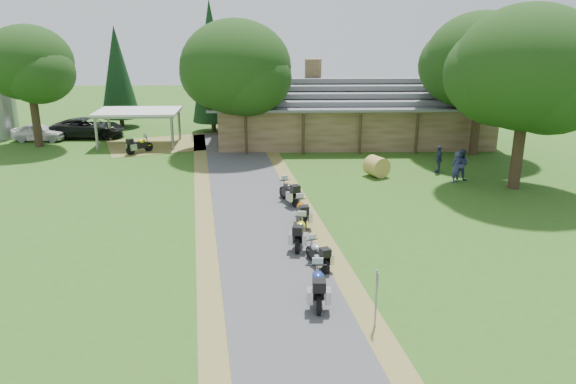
{
  "coord_description": "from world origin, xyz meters",
  "views": [
    {
      "loc": [
        0.02,
        -19.07,
        9.5
      ],
      "look_at": [
        0.61,
        5.71,
        1.6
      ],
      "focal_mm": 35.0,
      "sensor_mm": 36.0,
      "label": 1
    }
  ],
  "objects_px": {
    "motorcycle_row_a": "(318,284)",
    "motorcycle_carport_a": "(139,144)",
    "motorcycle_row_e": "(289,191)",
    "motorcycle_row_c": "(300,231)",
    "lodge": "(352,109)",
    "motorcycle_row_b": "(318,253)",
    "carport": "(139,128)",
    "car_dark_suv": "(87,123)",
    "motorcycle_row_d": "(302,211)",
    "car_white_sedan": "(39,130)",
    "hay_bale": "(377,166)"
  },
  "relations": [
    {
      "from": "motorcycle_row_d",
      "to": "car_white_sedan",
      "type": "bearing_deg",
      "value": 40.61
    },
    {
      "from": "motorcycle_row_b",
      "to": "carport",
      "type": "bearing_deg",
      "value": 7.22
    },
    {
      "from": "motorcycle_row_c",
      "to": "lodge",
      "type": "bearing_deg",
      "value": -3.53
    },
    {
      "from": "motorcycle_row_b",
      "to": "motorcycle_carport_a",
      "type": "bearing_deg",
      "value": 9.28
    },
    {
      "from": "motorcycle_row_a",
      "to": "motorcycle_row_c",
      "type": "xyz_separation_m",
      "value": [
        -0.39,
        4.94,
        -0.01
      ]
    },
    {
      "from": "motorcycle_row_b",
      "to": "hay_bale",
      "type": "xyz_separation_m",
      "value": [
        4.55,
        12.73,
        0.04
      ]
    },
    {
      "from": "motorcycle_row_b",
      "to": "motorcycle_row_c",
      "type": "xyz_separation_m",
      "value": [
        -0.59,
        2.07,
        0.1
      ]
    },
    {
      "from": "lodge",
      "to": "motorcycle_row_b",
      "type": "xyz_separation_m",
      "value": [
        -4.35,
        -22.95,
        -1.87
      ]
    },
    {
      "from": "car_dark_suv",
      "to": "motorcycle_row_d",
      "type": "relative_size",
      "value": 3.17
    },
    {
      "from": "car_dark_suv",
      "to": "motorcycle_row_c",
      "type": "xyz_separation_m",
      "value": [
        16.01,
        -22.48,
        -0.5
      ]
    },
    {
      "from": "hay_bale",
      "to": "motorcycle_row_e",
      "type": "bearing_deg",
      "value": -137.82
    },
    {
      "from": "lodge",
      "to": "motorcycle_carport_a",
      "type": "relative_size",
      "value": 11.31
    },
    {
      "from": "motorcycle_row_e",
      "to": "motorcycle_row_c",
      "type": "bearing_deg",
      "value": 160.54
    },
    {
      "from": "motorcycle_row_b",
      "to": "motorcycle_row_c",
      "type": "relative_size",
      "value": 0.85
    },
    {
      "from": "motorcycle_carport_a",
      "to": "motorcycle_row_b",
      "type": "bearing_deg",
      "value": -105.1
    },
    {
      "from": "lodge",
      "to": "hay_bale",
      "type": "distance_m",
      "value": 10.39
    },
    {
      "from": "carport",
      "to": "motorcycle_row_e",
      "type": "relative_size",
      "value": 3.08
    },
    {
      "from": "lodge",
      "to": "car_white_sedan",
      "type": "relative_size",
      "value": 4.16
    },
    {
      "from": "motorcycle_row_b",
      "to": "motorcycle_row_e",
      "type": "bearing_deg",
      "value": -14.53
    },
    {
      "from": "motorcycle_row_a",
      "to": "car_white_sedan",
      "type": "bearing_deg",
      "value": 39.04
    },
    {
      "from": "car_dark_suv",
      "to": "motorcycle_row_d",
      "type": "bearing_deg",
      "value": -140.06
    },
    {
      "from": "motorcycle_row_e",
      "to": "hay_bale",
      "type": "bearing_deg",
      "value": -70.6
    },
    {
      "from": "lodge",
      "to": "carport",
      "type": "bearing_deg",
      "value": -175.98
    },
    {
      "from": "motorcycle_carport_a",
      "to": "hay_bale",
      "type": "relative_size",
      "value": 1.52
    },
    {
      "from": "carport",
      "to": "motorcycle_row_d",
      "type": "distance_m",
      "value": 20.64
    },
    {
      "from": "motorcycle_row_c",
      "to": "motorcycle_carport_a",
      "type": "xyz_separation_m",
      "value": [
        -10.69,
        17.02,
        -0.03
      ]
    },
    {
      "from": "motorcycle_carport_a",
      "to": "hay_bale",
      "type": "xyz_separation_m",
      "value": [
        15.83,
        -6.37,
        -0.02
      ]
    },
    {
      "from": "motorcycle_row_e",
      "to": "motorcycle_carport_a",
      "type": "bearing_deg",
      "value": 19.65
    },
    {
      "from": "motorcycle_row_b",
      "to": "motorcycle_row_e",
      "type": "xyz_separation_m",
      "value": [
        -0.92,
        7.77,
        0.09
      ]
    },
    {
      "from": "car_dark_suv",
      "to": "motorcycle_row_a",
      "type": "xyz_separation_m",
      "value": [
        16.4,
        -27.42,
        -0.49
      ]
    },
    {
      "from": "car_dark_suv",
      "to": "motorcycle_row_c",
      "type": "bearing_deg",
      "value": -143.73
    },
    {
      "from": "motorcycle_row_c",
      "to": "motorcycle_row_e",
      "type": "relative_size",
      "value": 1.01
    },
    {
      "from": "carport",
      "to": "motorcycle_row_a",
      "type": "distance_m",
      "value": 27.3
    },
    {
      "from": "car_white_sedan",
      "to": "hay_bale",
      "type": "distance_m",
      "value": 26.8
    },
    {
      "from": "motorcycle_row_a",
      "to": "motorcycle_carport_a",
      "type": "xyz_separation_m",
      "value": [
        -11.08,
        21.97,
        -0.05
      ]
    },
    {
      "from": "car_dark_suv",
      "to": "motorcycle_row_b",
      "type": "bearing_deg",
      "value": -145.13
    },
    {
      "from": "motorcycle_row_d",
      "to": "motorcycle_row_e",
      "type": "xyz_separation_m",
      "value": [
        -0.51,
        3.12,
        0.01
      ]
    },
    {
      "from": "motorcycle_row_a",
      "to": "motorcycle_carport_a",
      "type": "bearing_deg",
      "value": 28.72
    },
    {
      "from": "carport",
      "to": "motorcycle_row_c",
      "type": "bearing_deg",
      "value": -61.08
    },
    {
      "from": "motorcycle_row_b",
      "to": "hay_bale",
      "type": "distance_m",
      "value": 13.52
    },
    {
      "from": "hay_bale",
      "to": "carport",
      "type": "bearing_deg",
      "value": 151.01
    },
    {
      "from": "car_white_sedan",
      "to": "motorcycle_carport_a",
      "type": "distance_m",
      "value": 9.76
    },
    {
      "from": "carport",
      "to": "car_dark_suv",
      "type": "bearing_deg",
      "value": 149.27
    },
    {
      "from": "motorcycle_row_d",
      "to": "motorcycle_carport_a",
      "type": "relative_size",
      "value": 1.03
    },
    {
      "from": "lodge",
      "to": "motorcycle_row_a",
      "type": "xyz_separation_m",
      "value": [
        -4.54,
        -25.82,
        -1.75
      ]
    },
    {
      "from": "car_white_sedan",
      "to": "car_dark_suv",
      "type": "xyz_separation_m",
      "value": [
        3.44,
        1.17,
        0.33
      ]
    },
    {
      "from": "lodge",
      "to": "motorcycle_row_a",
      "type": "relative_size",
      "value": 10.53
    },
    {
      "from": "car_white_sedan",
      "to": "motorcycle_carport_a",
      "type": "height_order",
      "value": "car_white_sedan"
    },
    {
      "from": "motorcycle_row_d",
      "to": "motorcycle_row_c",
      "type": "bearing_deg",
      "value": 170.22
    },
    {
      "from": "lodge",
      "to": "motorcycle_row_d",
      "type": "distance_m",
      "value": 18.99
    }
  ]
}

